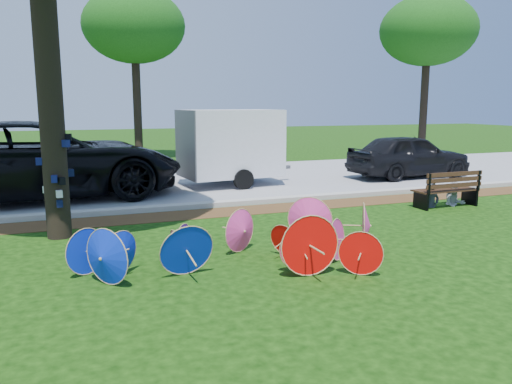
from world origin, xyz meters
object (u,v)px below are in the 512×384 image
at_px(person_right, 455,183).
at_px(parasol_pile, 250,241).
at_px(black_van, 39,160).
at_px(cargo_trailer, 231,143).
at_px(park_bench, 445,189).
at_px(dark_pickup, 409,156).
at_px(person_left, 432,182).

bearing_deg(person_right, parasol_pile, -136.63).
relative_size(black_van, cargo_trailer, 2.57).
bearing_deg(cargo_trailer, park_bench, -57.45).
bearing_deg(parasol_pile, black_van, 115.29).
distance_m(dark_pickup, park_bench, 5.00).
height_order(parasol_pile, park_bench, parasol_pile).
height_order(black_van, person_left, black_van).
distance_m(black_van, park_bench, 10.33).
distance_m(cargo_trailer, person_left, 6.06).
relative_size(dark_pickup, cargo_trailer, 1.51).
distance_m(dark_pickup, person_left, 5.12).
bearing_deg(dark_pickup, cargo_trailer, 82.72).
xyz_separation_m(dark_pickup, cargo_trailer, (-6.20, 0.45, 0.56)).
bearing_deg(cargo_trailer, person_left, -59.75).
height_order(dark_pickup, cargo_trailer, cargo_trailer).
distance_m(cargo_trailer, park_bench, 6.34).
distance_m(park_bench, person_right, 0.37).
relative_size(cargo_trailer, person_right, 2.57).
bearing_deg(black_van, person_left, -122.11).
height_order(parasol_pile, person_right, person_right).
xyz_separation_m(cargo_trailer, person_right, (4.27, -4.85, -0.74)).
bearing_deg(cargo_trailer, dark_pickup, -10.32).
bearing_deg(person_right, black_van, 175.86).
xyz_separation_m(black_van, cargo_trailer, (5.36, 0.41, 0.28)).
height_order(black_van, dark_pickup, black_van).
xyz_separation_m(black_van, dark_pickup, (11.56, -0.05, -0.28)).
bearing_deg(person_left, black_van, 147.32).
bearing_deg(dark_pickup, person_right, 153.28).
xyz_separation_m(black_van, park_bench, (9.29, -4.49, -0.58)).
relative_size(dark_pickup, person_left, 3.44).
xyz_separation_m(park_bench, person_right, (0.35, 0.05, 0.12)).
bearing_deg(park_bench, person_left, 170.52).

